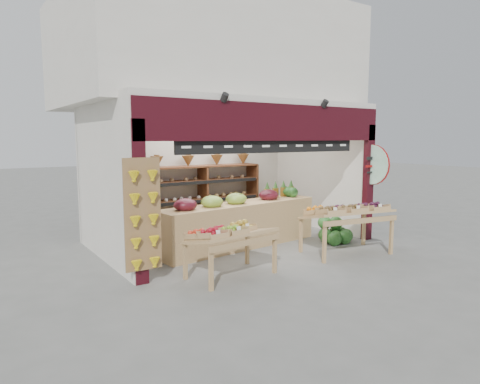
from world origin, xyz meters
name	(u,v)px	position (x,y,z in m)	size (l,w,h in m)	color
ground	(244,246)	(0.00, 0.00, 0.00)	(60.00, 60.00, 0.00)	slate
shop_structure	(206,72)	(0.00, 1.61, 3.92)	(6.36, 5.12, 5.40)	beige
banana_board	(143,217)	(-2.73, -1.17, 1.12)	(0.60, 0.15, 1.80)	#88603E
gift_sign	(372,165)	(2.75, -1.15, 1.75)	(0.04, 0.93, 0.92)	#C4F6DA
back_shelving	(203,186)	(0.07, 1.94, 1.15)	(3.14, 0.51, 1.93)	brown
refrigerator	(114,204)	(-2.37, 1.46, 0.96)	(0.75, 0.75, 1.92)	silver
cardboard_stack	(174,234)	(-1.27, 0.83, 0.27)	(1.05, 0.76, 0.73)	beige
mid_counter	(239,223)	(-0.10, 0.02, 0.52)	(3.89, 1.14, 1.19)	tan
display_table_left	(225,234)	(-1.44, -1.54, 0.74)	(1.58, 1.00, 0.97)	tan
display_table_right	(346,212)	(1.41, -1.63, 0.86)	(1.88, 1.27, 1.09)	tan
watermelon_pile	(335,233)	(1.91, -0.86, 0.21)	(0.83, 0.78, 0.59)	#1C4F1A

